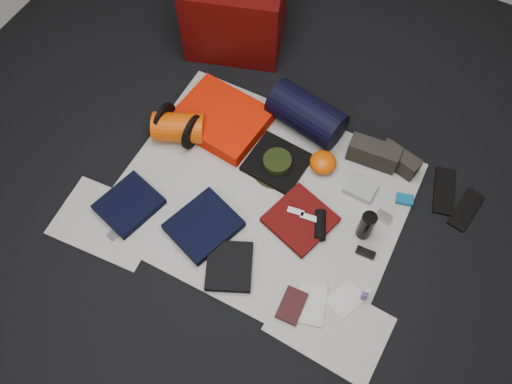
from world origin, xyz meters
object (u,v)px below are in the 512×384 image
at_px(navy_duffel, 307,114).
at_px(compact_camera, 383,217).
at_px(water_bottle, 366,226).
at_px(sleeping_pad, 221,119).
at_px(stuff_sack, 179,128).
at_px(red_cabinet, 236,10).
at_px(paperback_book, 292,306).

relative_size(navy_duffel, compact_camera, 5.42).
bearing_deg(water_bottle, navy_duffel, 138.93).
xyz_separation_m(sleeping_pad, stuff_sack, (-0.18, -0.20, 0.04)).
xyz_separation_m(sleeping_pad, compact_camera, (1.13, -0.15, -0.03)).
relative_size(navy_duffel, water_bottle, 2.24).
bearing_deg(compact_camera, red_cabinet, 158.53).
distance_m(navy_duffel, paperback_book, 1.16).
distance_m(stuff_sack, paperback_book, 1.25).
height_order(navy_duffel, compact_camera, navy_duffel).
relative_size(red_cabinet, water_bottle, 2.99).
distance_m(red_cabinet, compact_camera, 1.64).
bearing_deg(paperback_book, red_cabinet, 124.07).
distance_m(compact_camera, paperback_book, 0.74).
relative_size(red_cabinet, paperback_book, 3.43).
xyz_separation_m(red_cabinet, compact_camera, (1.39, -0.84, -0.24)).
height_order(red_cabinet, sleeping_pad, red_cabinet).
xyz_separation_m(sleeping_pad, water_bottle, (1.07, -0.29, 0.06)).
relative_size(water_bottle, compact_camera, 2.42).
xyz_separation_m(stuff_sack, navy_duffel, (0.65, 0.42, 0.03)).
distance_m(sleeping_pad, navy_duffel, 0.53).
bearing_deg(navy_duffel, compact_camera, -18.78).
bearing_deg(stuff_sack, red_cabinet, 95.12).
bearing_deg(paperback_book, navy_duffel, 108.46).
bearing_deg(stuff_sack, compact_camera, 2.07).
bearing_deg(paperback_book, water_bottle, 69.65).
bearing_deg(sleeping_pad, water_bottle, -15.41).
height_order(sleeping_pad, paperback_book, sleeping_pad).
bearing_deg(paperback_book, sleeping_pad, 133.56).
height_order(stuff_sack, compact_camera, stuff_sack).
bearing_deg(water_bottle, compact_camera, 64.34).
xyz_separation_m(stuff_sack, paperback_book, (1.07, -0.65, -0.08)).
xyz_separation_m(water_bottle, paperback_book, (-0.18, -0.56, -0.09)).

